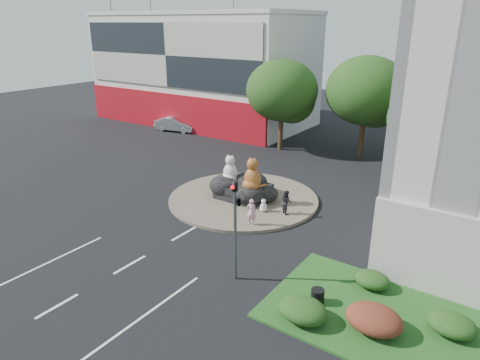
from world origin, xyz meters
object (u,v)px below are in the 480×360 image
(cat_tabby, at_px, (253,173))
(pedestrian_pink, at_px, (252,212))
(kitten_white, at_px, (264,205))
(pedestrian_dark, at_px, (286,202))
(parked_car, at_px, (176,124))
(litter_bin, at_px, (318,296))
(cat_white, at_px, (230,168))
(kitten_calico, at_px, (221,190))

(cat_tabby, height_order, pedestrian_pink, cat_tabby)
(kitten_white, bearing_deg, pedestrian_dark, -9.38)
(pedestrian_dark, distance_m, parked_car, 24.06)
(parked_car, xyz_separation_m, litter_bin, (25.99, -19.46, -0.35))
(cat_white, distance_m, pedestrian_pink, 5.00)
(cat_white, relative_size, pedestrian_dark, 1.29)
(cat_white, distance_m, litter_bin, 12.72)
(pedestrian_dark, bearing_deg, pedestrian_pink, 104.29)
(kitten_calico, xyz_separation_m, kitten_white, (3.59, -0.37, -0.05))
(litter_bin, bearing_deg, kitten_calico, 146.33)
(parked_car, bearing_deg, cat_tabby, -136.39)
(kitten_calico, height_order, litter_bin, kitten_calico)
(kitten_white, bearing_deg, litter_bin, -76.47)
(cat_tabby, bearing_deg, pedestrian_dark, -0.36)
(cat_white, relative_size, pedestrian_pink, 1.21)
(cat_tabby, xyz_separation_m, kitten_white, (1.33, -0.77, -1.58))
(cat_tabby, xyz_separation_m, litter_bin, (8.02, -7.24, -1.78))
(pedestrian_pink, height_order, pedestrian_dark, pedestrian_pink)
(cat_tabby, height_order, parked_car, cat_tabby)
(cat_white, bearing_deg, litter_bin, -43.72)
(cat_white, xyz_separation_m, parked_car, (-15.94, 11.84, -1.29))
(pedestrian_pink, bearing_deg, litter_bin, 127.20)
(pedestrian_dark, bearing_deg, cat_white, 26.57)
(pedestrian_pink, height_order, parked_car, pedestrian_pink)
(cat_white, relative_size, litter_bin, 3.09)
(cat_tabby, height_order, kitten_calico, cat_tabby)
(kitten_calico, height_order, pedestrian_pink, pedestrian_pink)
(kitten_calico, distance_m, litter_bin, 12.35)
(cat_white, relative_size, parked_car, 0.41)
(pedestrian_dark, xyz_separation_m, parked_car, (-20.59, 12.44, -0.17))
(pedestrian_pink, relative_size, parked_car, 0.34)
(pedestrian_dark, bearing_deg, kitten_white, 56.93)
(parked_car, height_order, litter_bin, parked_car)
(parked_car, bearing_deg, kitten_calico, -140.93)
(kitten_white, bearing_deg, cat_white, 128.76)
(cat_tabby, distance_m, kitten_white, 2.21)
(pedestrian_pink, distance_m, litter_bin, 7.76)
(cat_white, bearing_deg, pedestrian_dark, -13.88)
(kitten_white, distance_m, parked_car, 23.26)
(kitten_white, relative_size, parked_car, 0.18)
(kitten_calico, xyz_separation_m, pedestrian_dark, (4.88, 0.18, 0.27))
(pedestrian_pink, bearing_deg, kitten_white, -95.79)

